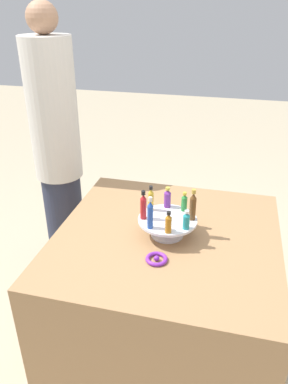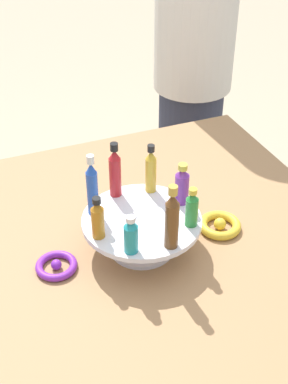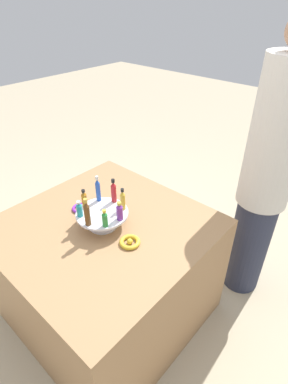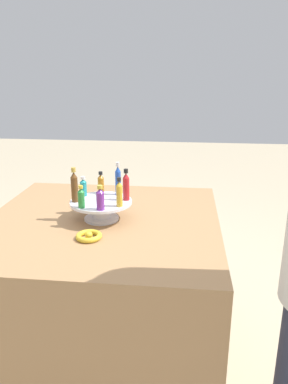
# 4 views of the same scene
# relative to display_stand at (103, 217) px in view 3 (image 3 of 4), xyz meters

# --- Properties ---
(ground_plane) EXTENTS (12.00, 12.00, 0.00)m
(ground_plane) POSITION_rel_display_stand_xyz_m (0.00, 0.00, -0.80)
(ground_plane) COLOR tan
(party_table) EXTENTS (1.05, 1.05, 0.74)m
(party_table) POSITION_rel_display_stand_xyz_m (0.00, 0.00, -0.43)
(party_table) COLOR #9E754C
(party_table) RESTS_ON ground_plane
(display_stand) EXTENTS (0.27, 0.27, 0.09)m
(display_stand) POSITION_rel_display_stand_xyz_m (0.00, 0.00, 0.00)
(display_stand) COLOR silver
(display_stand) RESTS_ON party_table
(bottle_amber) EXTENTS (0.03, 0.03, 0.10)m
(bottle_amber) POSITION_rel_display_stand_xyz_m (-0.11, -0.02, 0.08)
(bottle_amber) COLOR #AD6B19
(bottle_amber) RESTS_ON display_stand
(bottle_teal) EXTENTS (0.03, 0.03, 0.09)m
(bottle_teal) POSITION_rel_display_stand_xyz_m (-0.06, -0.09, 0.07)
(bottle_teal) COLOR teal
(bottle_teal) RESTS_ON display_stand
(bottle_brown) EXTENTS (0.03, 0.03, 0.15)m
(bottle_brown) POSITION_rel_display_stand_xyz_m (0.02, -0.11, 0.10)
(bottle_brown) COLOR brown
(bottle_brown) RESTS_ON display_stand
(bottle_green) EXTENTS (0.03, 0.03, 0.10)m
(bottle_green) POSITION_rel_display_stand_xyz_m (0.09, -0.06, 0.07)
(bottle_green) COLOR #288438
(bottle_green) RESTS_ON display_stand
(bottle_purple) EXTENTS (0.03, 0.03, 0.11)m
(bottle_purple) POSITION_rel_display_stand_xyz_m (0.11, 0.02, 0.08)
(bottle_purple) COLOR #702D93
(bottle_purple) RESTS_ON display_stand
(bottle_gold) EXTENTS (0.03, 0.03, 0.13)m
(bottle_gold) POSITION_rel_display_stand_xyz_m (0.06, 0.09, 0.09)
(bottle_gold) COLOR gold
(bottle_gold) RESTS_ON display_stand
(bottle_red) EXTENTS (0.03, 0.03, 0.14)m
(bottle_red) POSITION_rel_display_stand_xyz_m (-0.02, 0.11, 0.09)
(bottle_red) COLOR #B21E23
(bottle_red) RESTS_ON display_stand
(bottle_blue) EXTENTS (0.03, 0.03, 0.15)m
(bottle_blue) POSITION_rel_display_stand_xyz_m (-0.09, 0.06, 0.10)
(bottle_blue) COLOR #234CAD
(bottle_blue) RESTS_ON display_stand
(ribbon_bow_purple) EXTENTS (0.09, 0.09, 0.02)m
(ribbon_bow_purple) POSITION_rel_display_stand_xyz_m (-0.20, 0.01, -0.05)
(ribbon_bow_purple) COLOR purple
(ribbon_bow_purple) RESTS_ON party_table
(ribbon_bow_gold) EXTENTS (0.11, 0.11, 0.03)m
(ribbon_bow_gold) POSITION_rel_display_stand_xyz_m (0.20, -0.01, -0.05)
(ribbon_bow_gold) COLOR gold
(ribbon_bow_gold) RESTS_ON party_table
(person_figure) EXTENTS (0.29, 0.29, 1.73)m
(person_figure) POSITION_rel_display_stand_xyz_m (0.53, 0.80, 0.07)
(person_figure) COLOR #282D42
(person_figure) RESTS_ON ground_plane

